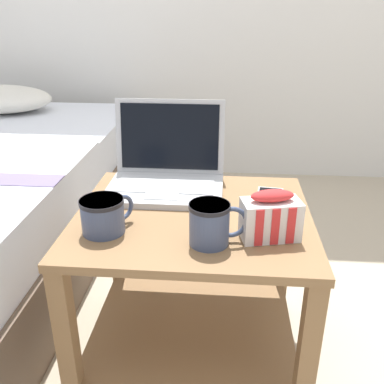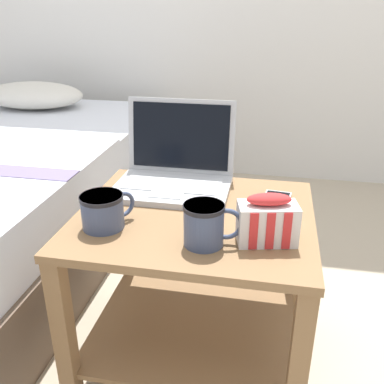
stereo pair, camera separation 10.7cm
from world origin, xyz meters
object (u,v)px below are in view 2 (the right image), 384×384
(laptop, at_px, (175,171))
(mug_front_left, at_px, (205,223))
(snack_bag, at_px, (267,221))
(mug_front_right, at_px, (103,209))
(cell_phone, at_px, (276,202))

(laptop, distance_m, mug_front_left, 0.35)
(mug_front_left, xyz_separation_m, snack_bag, (0.14, 0.04, -0.00))
(mug_front_right, relative_size, snack_bag, 0.85)
(mug_front_right, bearing_deg, mug_front_left, -7.53)
(mug_front_left, xyz_separation_m, cell_phone, (0.16, 0.25, -0.05))
(mug_front_right, xyz_separation_m, cell_phone, (0.42, 0.22, -0.04))
(laptop, bearing_deg, mug_front_right, -111.59)
(mug_front_left, relative_size, mug_front_right, 1.10)
(mug_front_right, distance_m, snack_bag, 0.40)
(mug_front_left, height_order, snack_bag, snack_bag)
(mug_front_right, bearing_deg, snack_bag, 0.36)
(cell_phone, bearing_deg, mug_front_right, -152.79)
(snack_bag, bearing_deg, cell_phone, 84.89)
(snack_bag, distance_m, cell_phone, 0.22)
(snack_bag, bearing_deg, mug_front_left, -165.08)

